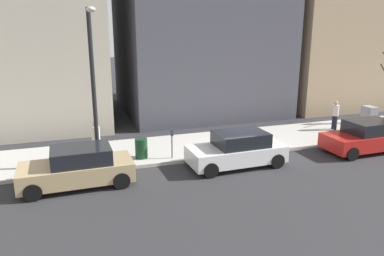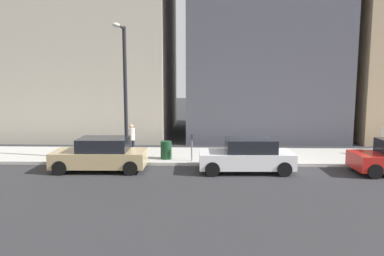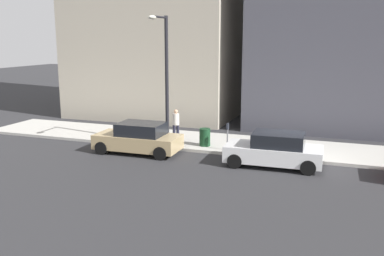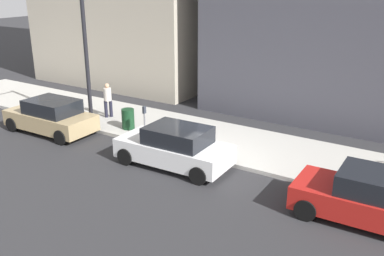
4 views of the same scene
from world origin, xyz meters
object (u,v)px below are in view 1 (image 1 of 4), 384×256
object	(u,v)px
parked_car_red	(367,137)
pedestrian_near_meter	(335,114)
utility_box	(368,119)
streetlamp	(93,76)
parking_meter	(172,140)
pedestrian_midblock	(96,137)
parked_car_white	(237,150)
trash_bin	(141,148)
parked_car_tan	(78,167)

from	to	relation	value
parked_car_red	pedestrian_near_meter	bearing A→B (deg)	-14.49
utility_box	streetlamp	world-z (taller)	streetlamp
parking_meter	pedestrian_near_meter	xyz separation A→B (m)	(1.71, -10.16, 0.11)
parked_car_red	pedestrian_midblock	world-z (taller)	pedestrian_midblock
parked_car_white	trash_bin	distance (m)	4.31
parked_car_red	streetlamp	world-z (taller)	streetlamp
parked_car_white	pedestrian_near_meter	bearing A→B (deg)	-69.11
streetlamp	pedestrian_midblock	size ratio (longest dim) A/B	3.92
parking_meter	trash_bin	bearing A→B (deg)	71.10
parked_car_tan	streetlamp	size ratio (longest dim) A/B	0.65
parking_meter	pedestrian_near_meter	bearing A→B (deg)	-80.42
trash_bin	streetlamp	bearing A→B (deg)	107.74
pedestrian_near_meter	pedestrian_midblock	world-z (taller)	same
parked_car_tan	utility_box	bearing A→B (deg)	-82.92
utility_box	trash_bin	distance (m)	13.08
parked_car_tan	streetlamp	bearing A→B (deg)	-35.25
parking_meter	pedestrian_midblock	bearing A→B (deg)	69.22
parked_car_red	utility_box	size ratio (longest dim) A/B	2.97
parked_car_red	parked_car_tan	distance (m)	13.50
parked_car_tan	parking_meter	xyz separation A→B (m)	(1.46, -4.12, 0.24)
parked_car_red	pedestrian_midblock	bearing A→B (deg)	75.93
parked_car_white	trash_bin	bearing A→B (deg)	62.07
parked_car_red	pedestrian_near_meter	distance (m)	3.44
parked_car_red	trash_bin	world-z (taller)	parked_car_red
parked_car_white	pedestrian_near_meter	distance (m)	8.25
parked_car_tan	pedestrian_midblock	bearing A→B (deg)	-19.67
parked_car_red	streetlamp	size ratio (longest dim) A/B	0.65
pedestrian_near_meter	pedestrian_midblock	xyz separation A→B (m)	(-0.49, 13.38, 0.00)
utility_box	streetlamp	bearing A→B (deg)	93.88
parked_car_tan	parked_car_red	bearing A→B (deg)	-91.85
parked_car_white	trash_bin	size ratio (longest dim) A/B	4.72
streetlamp	parked_car_tan	bearing A→B (deg)	145.94
parked_car_red	parked_car_tan	xyz separation A→B (m)	(0.16, 13.50, 0.00)
parked_car_red	utility_box	world-z (taller)	utility_box
parked_car_tan	pedestrian_near_meter	world-z (taller)	pedestrian_near_meter
parked_car_white	parked_car_red	bearing A→B (deg)	-93.05
trash_bin	pedestrian_near_meter	distance (m)	11.55
parked_car_white	pedestrian_midblock	xyz separation A→B (m)	(2.67, 5.77, 0.35)
utility_box	streetlamp	distance (m)	15.36
parked_car_red	parking_meter	world-z (taller)	parked_car_red
streetlamp	pedestrian_near_meter	xyz separation A→B (m)	(1.88, -13.40, -2.93)
parked_car_tan	pedestrian_near_meter	size ratio (longest dim) A/B	2.55
trash_bin	parked_car_white	bearing A→B (deg)	-116.24
utility_box	streetlamp	xyz separation A→B (m)	(-1.02, 15.00, 3.17)
parked_car_tan	trash_bin	world-z (taller)	parked_car_tan
parked_car_red	pedestrian_near_meter	xyz separation A→B (m)	(3.33, -0.78, 0.35)
parked_car_red	parking_meter	xyz separation A→B (m)	(1.61, 9.38, 0.24)
utility_box	pedestrian_near_meter	distance (m)	1.83
parking_meter	trash_bin	xyz separation A→B (m)	(0.45, 1.31, -0.38)
streetlamp	trash_bin	bearing A→B (deg)	-72.26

